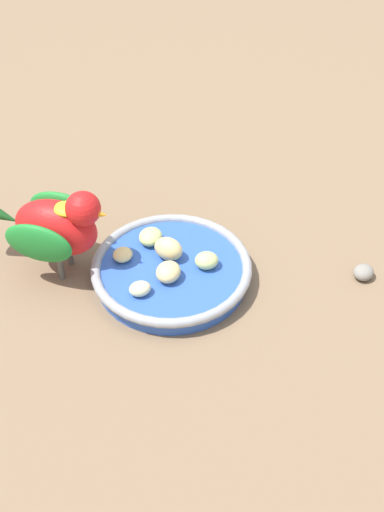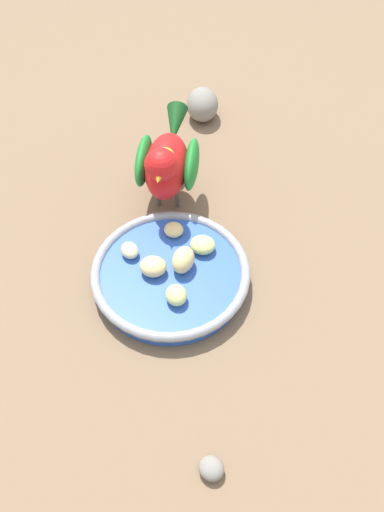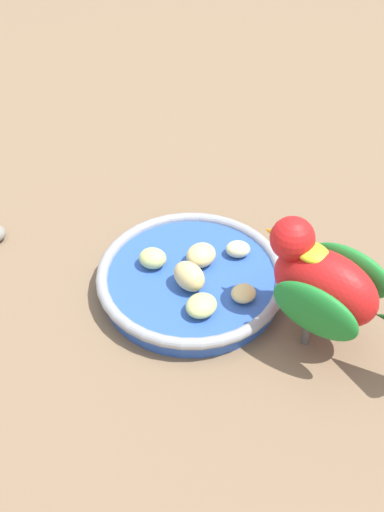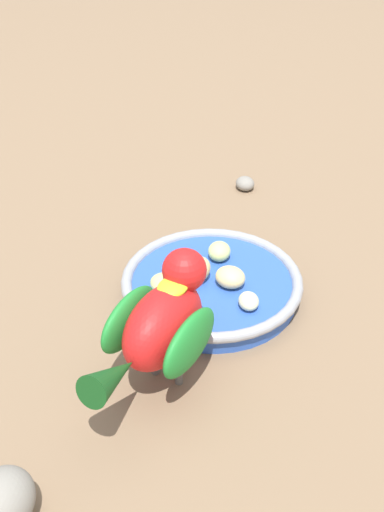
{
  "view_description": "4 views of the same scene",
  "coord_description": "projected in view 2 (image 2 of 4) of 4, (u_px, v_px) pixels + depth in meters",
  "views": [
    {
      "loc": [
        0.36,
        0.53,
        0.62
      ],
      "look_at": [
        -0.02,
        0.03,
        0.04
      ],
      "focal_mm": 48.6,
      "sensor_mm": 36.0,
      "label": 1
    },
    {
      "loc": [
        -0.3,
        0.29,
        0.58
      ],
      "look_at": [
        -0.03,
        -0.0,
        0.06
      ],
      "focal_mm": 38.36,
      "sensor_mm": 36.0,
      "label": 2
    },
    {
      "loc": [
        -0.15,
        -0.48,
        0.52
      ],
      "look_at": [
        0.0,
        0.01,
        0.05
      ],
      "focal_mm": 47.33,
      "sensor_mm": 36.0,
      "label": 3
    },
    {
      "loc": [
        0.61,
        -0.29,
        0.54
      ],
      "look_at": [
        -0.02,
        -0.0,
        0.05
      ],
      "focal_mm": 53.92,
      "sensor_mm": 36.0,
      "label": 4
    }
  ],
  "objects": [
    {
      "name": "apple_piece_5",
      "position": [
        174.0,
        230.0,
        0.73
      ],
      "size": [
        0.03,
        0.03,
        0.02
      ],
      "primitive_type": "ellipsoid",
      "rotation": [
        0.0,
        0.0,
        3.52
      ],
      "color": "#E5C67F",
      "rests_on": "feeding_bowl"
    },
    {
      "name": "apple_piece_3",
      "position": [
        203.0,
        245.0,
        0.71
      ],
      "size": [
        0.04,
        0.04,
        0.02
      ],
      "primitive_type": "ellipsoid",
      "rotation": [
        0.0,
        0.0,
        0.5
      ],
      "color": "#C6D17A",
      "rests_on": "feeding_bowl"
    },
    {
      "name": "pebble_0",
      "position": [
        211.0,
        468.0,
        0.56
      ],
      "size": [
        0.03,
        0.03,
        0.02
      ],
      "primitive_type": "ellipsoid",
      "rotation": [
        0.0,
        0.0,
        3.16
      ],
      "color": "gray",
      "rests_on": "ground_plane"
    },
    {
      "name": "apple_piece_0",
      "position": [
        153.0,
        267.0,
        0.68
      ],
      "size": [
        0.04,
        0.04,
        0.02
      ],
      "primitive_type": "ellipsoid",
      "rotation": [
        0.0,
        0.0,
        3.7
      ],
      "color": "#E5C67F",
      "rests_on": "feeding_bowl"
    },
    {
      "name": "apple_piece_1",
      "position": [
        176.0,
        295.0,
        0.66
      ],
      "size": [
        0.04,
        0.04,
        0.02
      ],
      "primitive_type": "ellipsoid",
      "rotation": [
        0.0,
        0.0,
        2.6
      ],
      "color": "#C6D17A",
      "rests_on": "feeding_bowl"
    },
    {
      "name": "feeding_bowl",
      "position": [
        171.0,
        275.0,
        0.7
      ],
      "size": [
        0.2,
        0.2,
        0.03
      ],
      "color": "#2D56B7",
      "rests_on": "ground_plane"
    },
    {
      "name": "ground_plane",
      "position": [
        176.0,
        277.0,
        0.72
      ],
      "size": [
        4.0,
        4.0,
        0.0
      ],
      "primitive_type": "plane",
      "color": "#7A6047"
    },
    {
      "name": "apple_piece_4",
      "position": [
        130.0,
        250.0,
        0.7
      ],
      "size": [
        0.03,
        0.03,
        0.02
      ],
      "primitive_type": "ellipsoid",
      "rotation": [
        0.0,
        0.0,
        2.84
      ],
      "color": "beige",
      "rests_on": "feeding_bowl"
    },
    {
      "name": "rock_large",
      "position": [
        202.0,
        104.0,
        0.9
      ],
      "size": [
        0.08,
        0.08,
        0.05
      ],
      "primitive_type": "ellipsoid",
      "rotation": [
        0.0,
        0.0,
        5.47
      ],
      "color": "gray",
      "rests_on": "ground_plane"
    },
    {
      "name": "apple_piece_2",
      "position": [
        183.0,
        260.0,
        0.69
      ],
      "size": [
        0.04,
        0.05,
        0.03
      ],
      "primitive_type": "ellipsoid",
      "rotation": [
        0.0,
        0.0,
        1.98
      ],
      "color": "#E5C67F",
      "rests_on": "feeding_bowl"
    },
    {
      "name": "parrot",
      "position": [
        167.0,
        162.0,
        0.74
      ],
      "size": [
        0.14,
        0.17,
        0.13
      ],
      "rotation": [
        0.0,
        0.0,
        2.2
      ],
      "color": "#59544C",
      "rests_on": "ground_plane"
    }
  ]
}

